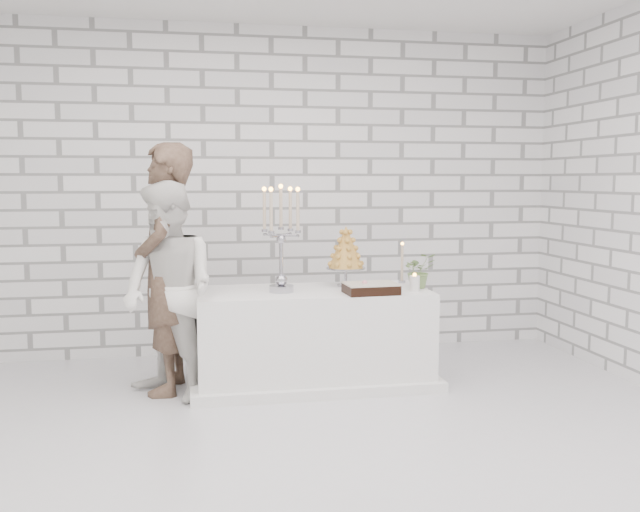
% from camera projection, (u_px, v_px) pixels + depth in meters
% --- Properties ---
extents(ground, '(6.00, 5.00, 0.01)m').
position_uv_depth(ground, '(271.00, 455.00, 4.09)').
color(ground, silver).
rests_on(ground, ground).
extents(wall_back, '(6.00, 0.01, 3.00)m').
position_uv_depth(wall_back, '(238.00, 192.00, 6.37)').
color(wall_back, white).
rests_on(wall_back, ground).
extents(wall_front, '(6.00, 0.01, 3.00)m').
position_uv_depth(wall_front, '(400.00, 231.00, 1.48)').
color(wall_front, white).
rests_on(wall_front, ground).
extents(cake_table, '(1.80, 0.80, 0.75)m').
position_uv_depth(cake_table, '(313.00, 337.00, 5.49)').
color(cake_table, white).
rests_on(cake_table, ground).
extents(groom, '(0.52, 0.73, 1.89)m').
position_uv_depth(groom, '(166.00, 269.00, 5.23)').
color(groom, '#412E23').
rests_on(groom, ground).
extents(bride, '(0.98, 0.99, 1.60)m').
position_uv_depth(bride, '(169.00, 291.00, 5.06)').
color(bride, white).
rests_on(bride, ground).
extents(candelabra, '(0.38, 0.38, 0.83)m').
position_uv_depth(candelabra, '(281.00, 239.00, 5.30)').
color(candelabra, '#A1A0AB').
rests_on(candelabra, cake_table).
extents(croquembouche, '(0.34, 0.34, 0.49)m').
position_uv_depth(croquembouche, '(346.00, 256.00, 5.62)').
color(croquembouche, '#A06E25').
rests_on(croquembouche, cake_table).
extents(chocolate_cake, '(0.40, 0.30, 0.08)m').
position_uv_depth(chocolate_cake, '(371.00, 288.00, 5.27)').
color(chocolate_cake, black).
rests_on(chocolate_cake, cake_table).
extents(pillar_candle, '(0.08, 0.08, 0.12)m').
position_uv_depth(pillar_candle, '(414.00, 284.00, 5.38)').
color(pillar_candle, white).
rests_on(pillar_candle, cake_table).
extents(extra_taper, '(0.07, 0.07, 0.32)m').
position_uv_depth(extra_taper, '(402.00, 264.00, 5.80)').
color(extra_taper, '#C7AF94').
rests_on(extra_taper, cake_table).
extents(flowers, '(0.27, 0.24, 0.28)m').
position_uv_depth(flowers, '(419.00, 270.00, 5.53)').
color(flowers, '#3A6A33').
rests_on(flowers, cake_table).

